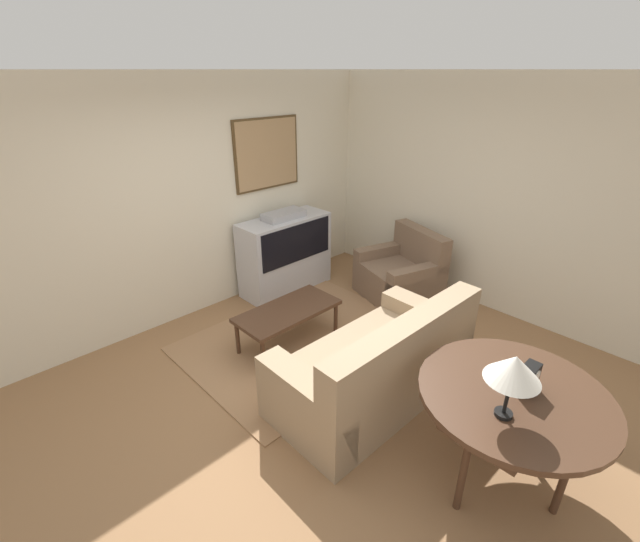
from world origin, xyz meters
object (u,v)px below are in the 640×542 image
object	(u,v)px
armchair	(401,276)
table_lamp	(514,369)
couch	(376,367)
mantel_clock	(528,378)
coffee_table	(288,313)
tv	(285,253)
console_table	(514,400)

from	to	relation	value
armchair	table_lamp	size ratio (longest dim) A/B	2.55
couch	table_lamp	bearing A→B (deg)	78.43
table_lamp	mantel_clock	xyz separation A→B (m)	(0.33, -0.00, -0.25)
mantel_clock	couch	bearing A→B (deg)	93.26
coffee_table	mantel_clock	size ratio (longest dim) A/B	5.71
table_lamp	couch	bearing A→B (deg)	77.55
armchair	table_lamp	world-z (taller)	table_lamp
tv	coffee_table	size ratio (longest dim) A/B	1.11
armchair	tv	bearing A→B (deg)	-124.92
coffee_table	console_table	world-z (taller)	console_table
coffee_table	console_table	bearing A→B (deg)	-89.66
armchair	couch	bearing A→B (deg)	-42.03
table_lamp	mantel_clock	bearing A→B (deg)	-0.16
table_lamp	coffee_table	bearing A→B (deg)	84.13
armchair	coffee_table	xyz separation A→B (m)	(-1.73, 0.19, 0.08)
couch	console_table	xyz separation A→B (m)	(-0.00, -1.15, 0.38)
couch	coffee_table	size ratio (longest dim) A/B	1.67
couch	table_lamp	xyz separation A→B (m)	(-0.26, -1.18, 0.79)
tv	couch	xyz separation A→B (m)	(-0.80, -2.20, -0.18)
tv	armchair	bearing A→B (deg)	-52.71
tv	console_table	distance (m)	3.45
tv	table_lamp	world-z (taller)	table_lamp
armchair	coffee_table	size ratio (longest dim) A/B	1.02
tv	table_lamp	bearing A→B (deg)	-107.41
console_table	tv	bearing A→B (deg)	76.52
armchair	table_lamp	distance (m)	3.06
couch	table_lamp	size ratio (longest dim) A/B	4.18
armchair	console_table	distance (m)	2.78
console_table	table_lamp	world-z (taller)	table_lamp
console_table	mantel_clock	world-z (taller)	mantel_clock
couch	console_table	size ratio (longest dim) A/B	1.47
couch	armchair	xyz separation A→B (m)	(1.72, 1.00, -0.03)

